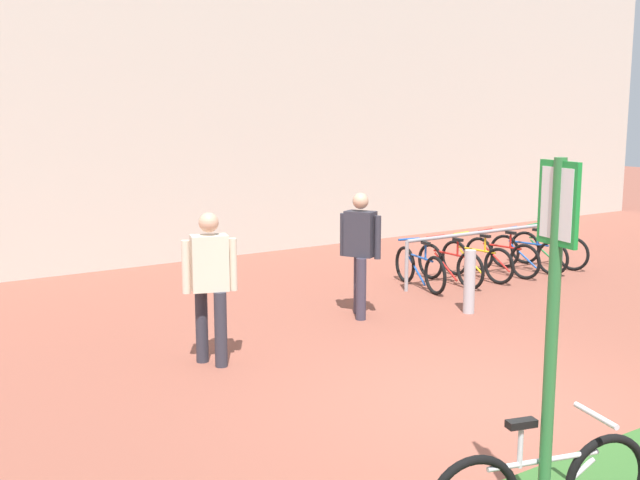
# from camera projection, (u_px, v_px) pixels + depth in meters

# --- Properties ---
(ground_plane) EXTENTS (60.00, 60.00, 0.00)m
(ground_plane) POSITION_uv_depth(u_px,v_px,m) (489.00, 404.00, 7.47)
(ground_plane) COLOR brown
(parking_sign_post) EXTENTS (0.11, 0.36, 2.53)m
(parking_sign_post) POSITION_uv_depth(u_px,v_px,m) (554.00, 300.00, 4.78)
(parking_sign_post) COLOR #2D7238
(parking_sign_post) RESTS_ON ground
(bike_rack_cluster) EXTENTS (3.76, 1.60, 0.83)m
(bike_rack_cluster) POSITION_uv_depth(u_px,v_px,m) (489.00, 257.00, 13.13)
(bike_rack_cluster) COLOR #99999E
(bike_rack_cluster) RESTS_ON ground
(bollard_steel) EXTENTS (0.16, 0.16, 0.90)m
(bollard_steel) POSITION_uv_depth(u_px,v_px,m) (469.00, 282.00, 10.77)
(bollard_steel) COLOR #ADADB2
(bollard_steel) RESTS_ON ground
(person_shirt_white) EXTENTS (0.59, 0.41, 1.72)m
(person_shirt_white) POSITION_uv_depth(u_px,v_px,m) (210.00, 279.00, 8.49)
(person_shirt_white) COLOR #2D2D38
(person_shirt_white) RESTS_ON ground
(person_suited_dark) EXTENTS (0.40, 0.55, 1.72)m
(person_suited_dark) POSITION_uv_depth(u_px,v_px,m) (360.00, 246.00, 10.51)
(person_suited_dark) COLOR #383342
(person_suited_dark) RESTS_ON ground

